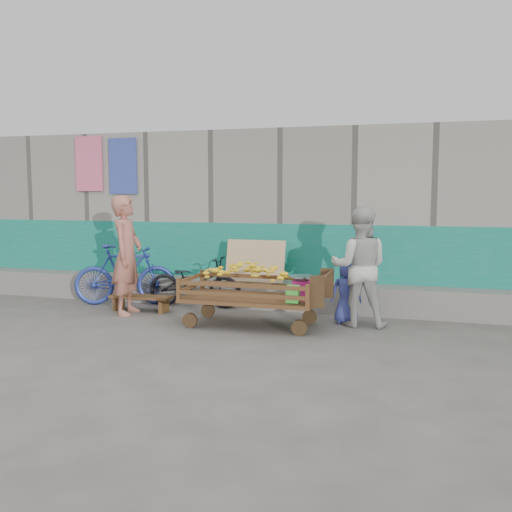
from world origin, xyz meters
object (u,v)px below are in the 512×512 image
(vendor_man, at_px, (127,255))
(bicycle_blue, at_px, (125,275))
(bench, at_px, (141,300))
(child, at_px, (347,292))
(bicycle_dark, at_px, (195,282))
(banana_cart, at_px, (248,285))
(woman, at_px, (360,267))

(vendor_man, bearing_deg, bicycle_blue, 24.55)
(bench, height_order, child, child)
(bench, relative_size, bicycle_blue, 0.59)
(vendor_man, bearing_deg, bench, -27.33)
(bicycle_dark, distance_m, bicycle_blue, 1.23)
(banana_cart, relative_size, vendor_man, 1.11)
(woman, xyz_separation_m, bicycle_blue, (-4.03, 0.42, -0.34))
(banana_cart, relative_size, woman, 1.22)
(bicycle_blue, bearing_deg, woman, -115.95)
(vendor_man, xyz_separation_m, child, (3.42, 0.31, -0.48))
(banana_cart, xyz_separation_m, woman, (1.53, 0.48, 0.26))
(child, xyz_separation_m, bicycle_dark, (-2.62, 0.50, -0.04))
(banana_cart, distance_m, woman, 1.63)
(bench, xyz_separation_m, bicycle_dark, (0.72, 0.55, 0.24))
(bicycle_blue, bearing_deg, banana_cart, -129.79)
(banana_cart, xyz_separation_m, bicycle_blue, (-2.49, 0.90, -0.08))
(bench, bearing_deg, bicycle_blue, 141.42)
(bicycle_blue, bearing_deg, bicycle_dark, -103.04)
(vendor_man, bearing_deg, bicycle_dark, -52.57)
(banana_cart, height_order, bicycle_dark, banana_cart)
(bicycle_dark, bearing_deg, woman, -104.19)
(bench, relative_size, bicycle_dark, 0.63)
(woman, xyz_separation_m, bicycle_dark, (-2.80, 0.57, -0.44))
(banana_cart, height_order, bench, banana_cart)
(bench, relative_size, child, 1.10)
(banana_cart, relative_size, bicycle_dark, 1.30)
(child, bearing_deg, bicycle_dark, -20.38)
(woman, height_order, bicycle_dark, woman)
(vendor_man, relative_size, child, 2.03)
(child, height_order, bicycle_blue, bicycle_blue)
(child, bearing_deg, woman, 149.67)
(vendor_man, xyz_separation_m, woman, (3.61, 0.24, -0.08))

